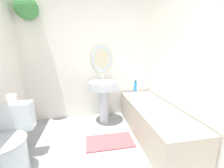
# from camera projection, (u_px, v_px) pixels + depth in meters

# --- Properties ---
(wall_back) EXTENTS (2.61, 0.36, 2.40)m
(wall_back) POSITION_uv_depth(u_px,v_px,m) (85.00, 53.00, 2.62)
(wall_back) COLOR silver
(wall_back) RESTS_ON ground_plane
(wall_right) EXTENTS (0.06, 2.51, 2.40)m
(wall_right) POSITION_uv_depth(u_px,v_px,m) (196.00, 61.00, 1.73)
(wall_right) COLOR silver
(wall_right) RESTS_ON ground_plane
(toilet) EXTENTS (0.43, 0.58, 0.73)m
(toilet) POSITION_uv_depth(u_px,v_px,m) (9.00, 147.00, 1.50)
(toilet) COLOR silver
(toilet) RESTS_ON ground_plane
(pedestal_sink) EXTENTS (0.53, 0.53, 0.89)m
(pedestal_sink) POSITION_uv_depth(u_px,v_px,m) (104.00, 92.00, 2.53)
(pedestal_sink) COLOR silver
(pedestal_sink) RESTS_ON ground_plane
(bathtub) EXTENTS (0.61, 1.67, 0.56)m
(bathtub) POSITION_uv_depth(u_px,v_px,m) (153.00, 120.00, 2.18)
(bathtub) COLOR #B2A893
(bathtub) RESTS_ON ground_plane
(shampoo_bottle) EXTENTS (0.06, 0.06, 0.21)m
(shampoo_bottle) POSITION_uv_depth(u_px,v_px,m) (135.00, 86.00, 2.71)
(shampoo_bottle) COLOR #2D84C6
(shampoo_bottle) RESTS_ON bathtub
(bath_mat) EXTENTS (0.70, 0.37, 0.02)m
(bath_mat) POSITION_uv_depth(u_px,v_px,m) (110.00, 141.00, 2.05)
(bath_mat) COLOR #934C51
(bath_mat) RESTS_ON ground_plane
(toilet_paper_roll) EXTENTS (0.11, 0.11, 0.10)m
(toilet_paper_roll) POSITION_uv_depth(u_px,v_px,m) (11.00, 99.00, 1.59)
(toilet_paper_roll) COLOR white
(toilet_paper_roll) RESTS_ON toilet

